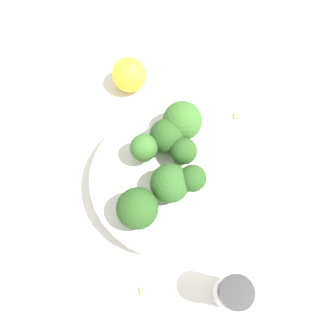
% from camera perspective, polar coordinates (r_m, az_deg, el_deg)
% --- Properties ---
extents(ground_plane, '(3.00, 3.00, 0.00)m').
position_cam_1_polar(ground_plane, '(0.50, 0.00, -2.84)').
color(ground_plane, silver).
extents(bowl, '(0.22, 0.22, 0.04)m').
position_cam_1_polar(bowl, '(0.48, 0.00, -2.12)').
color(bowl, silver).
rests_on(bowl, ground_plane).
extents(broccoli_floret_0, '(0.04, 0.04, 0.05)m').
position_cam_1_polar(broccoli_floret_0, '(0.45, -4.51, 3.11)').
color(broccoli_floret_0, '#84AD66').
rests_on(broccoli_floret_0, bowl).
extents(broccoli_floret_1, '(0.04, 0.04, 0.05)m').
position_cam_1_polar(broccoli_floret_1, '(0.45, 2.27, 3.24)').
color(broccoli_floret_1, '#84AD66').
rests_on(broccoli_floret_1, bowl).
extents(broccoli_floret_2, '(0.04, 0.04, 0.05)m').
position_cam_1_polar(broccoli_floret_2, '(0.43, 4.30, -1.88)').
color(broccoli_floret_2, '#8EB770').
rests_on(broccoli_floret_2, bowl).
extents(broccoli_floret_3, '(0.06, 0.06, 0.06)m').
position_cam_1_polar(broccoli_floret_3, '(0.47, 2.50, 8.15)').
color(broccoli_floret_3, '#8EB770').
rests_on(broccoli_floret_3, bowl).
extents(broccoli_floret_4, '(0.05, 0.05, 0.05)m').
position_cam_1_polar(broccoli_floret_4, '(0.43, 0.34, -2.69)').
color(broccoli_floret_4, '#84AD66').
rests_on(broccoli_floret_4, bowl).
extents(broccoli_floret_5, '(0.05, 0.05, 0.06)m').
position_cam_1_polar(broccoli_floret_5, '(0.42, -5.34, -7.03)').
color(broccoli_floret_5, '#8EB770').
rests_on(broccoli_floret_5, bowl).
extents(broccoli_floret_6, '(0.05, 0.05, 0.05)m').
position_cam_1_polar(broccoli_floret_6, '(0.46, -0.18, 5.55)').
color(broccoli_floret_6, '#7A9E5B').
rests_on(broccoli_floret_6, bowl).
extents(pepper_shaker, '(0.04, 0.04, 0.08)m').
position_cam_1_polar(pepper_shaker, '(0.44, 10.95, -20.57)').
color(pepper_shaker, silver).
rests_on(pepper_shaker, ground_plane).
extents(lemon_wedge, '(0.06, 0.06, 0.06)m').
position_cam_1_polar(lemon_wedge, '(0.56, -6.73, 15.83)').
color(lemon_wedge, yellow).
rests_on(lemon_wedge, ground_plane).
extents(almond_crumb_0, '(0.01, 0.01, 0.01)m').
position_cam_1_polar(almond_crumb_0, '(0.47, -4.54, -20.57)').
color(almond_crumb_0, tan).
rests_on(almond_crumb_0, ground_plane).
extents(almond_crumb_1, '(0.01, 0.01, 0.01)m').
position_cam_1_polar(almond_crumb_1, '(0.56, 11.79, 8.98)').
color(almond_crumb_1, tan).
rests_on(almond_crumb_1, ground_plane).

